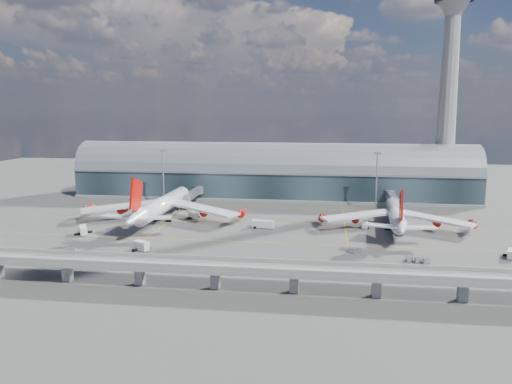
# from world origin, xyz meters

# --- Properties ---
(ground) EXTENTS (500.00, 500.00, 0.00)m
(ground) POSITION_xyz_m (0.00, 0.00, 0.00)
(ground) COLOR #474744
(ground) RESTS_ON ground
(taxi_lines) EXTENTS (200.00, 80.12, 0.01)m
(taxi_lines) POSITION_xyz_m (0.00, 22.11, 0.01)
(taxi_lines) COLOR gold
(taxi_lines) RESTS_ON ground
(terminal) EXTENTS (200.00, 30.00, 28.00)m
(terminal) POSITION_xyz_m (0.00, 77.99, 11.34)
(terminal) COLOR #1D2B31
(terminal) RESTS_ON ground
(control_tower) EXTENTS (19.00, 19.00, 103.00)m
(control_tower) POSITION_xyz_m (85.00, 83.00, 51.64)
(control_tower) COLOR gray
(control_tower) RESTS_ON ground
(guideway) EXTENTS (220.00, 8.50, 7.20)m
(guideway) POSITION_xyz_m (-0.00, -55.00, 5.29)
(guideway) COLOR gray
(guideway) RESTS_ON ground
(floodlight_mast_left) EXTENTS (3.00, 0.70, 25.70)m
(floodlight_mast_left) POSITION_xyz_m (-50.00, 55.00, 13.63)
(floodlight_mast_left) COLOR gray
(floodlight_mast_left) RESTS_ON ground
(floodlight_mast_right) EXTENTS (3.00, 0.70, 25.70)m
(floodlight_mast_right) POSITION_xyz_m (50.00, 55.00, 13.63)
(floodlight_mast_right) COLOR gray
(floodlight_mast_right) RESTS_ON ground
(airliner_left) EXTENTS (68.26, 71.65, 21.90)m
(airliner_left) POSITION_xyz_m (-38.44, 17.49, 6.26)
(airliner_left) COLOR white
(airliner_left) RESTS_ON ground
(airliner_right) EXTENTS (58.30, 60.95, 19.33)m
(airliner_right) POSITION_xyz_m (53.66, 15.83, 5.01)
(airliner_right) COLOR white
(airliner_right) RESTS_ON ground
(jet_bridge_left) EXTENTS (4.40, 28.00, 7.25)m
(jet_bridge_left) POSITION_xyz_m (-34.94, 53.12, 5.18)
(jet_bridge_left) COLOR gray
(jet_bridge_left) RESTS_ON ground
(jet_bridge_right) EXTENTS (4.40, 32.00, 7.25)m
(jet_bridge_right) POSITION_xyz_m (57.28, 51.18, 5.18)
(jet_bridge_right) COLOR gray
(jet_bridge_right) RESTS_ON ground
(service_truck_0) EXTENTS (5.61, 7.22, 2.92)m
(service_truck_0) POSITION_xyz_m (-59.51, -7.93, 1.51)
(service_truck_0) COLOR silver
(service_truck_0) RESTS_ON ground
(service_truck_1) EXTENTS (5.94, 4.68, 3.14)m
(service_truck_1) POSITION_xyz_m (-30.88, -25.33, 1.58)
(service_truck_1) COLOR silver
(service_truck_1) RESTS_ON ground
(service_truck_2) EXTENTS (8.64, 3.44, 3.05)m
(service_truck_2) POSITION_xyz_m (3.77, 10.33, 1.59)
(service_truck_2) COLOR silver
(service_truck_2) RESTS_ON ground
(service_truck_3) EXTENTS (4.12, 6.00, 2.71)m
(service_truck_3) POSITION_xyz_m (83.80, -17.47, 1.39)
(service_truck_3) COLOR silver
(service_truck_3) RESTS_ON ground
(service_truck_4) EXTENTS (2.91, 4.86, 2.65)m
(service_truck_4) POSITION_xyz_m (42.52, 15.91, 1.33)
(service_truck_4) COLOR silver
(service_truck_4) RESTS_ON ground
(service_truck_5) EXTENTS (5.26, 5.87, 2.77)m
(service_truck_5) POSITION_xyz_m (-26.84, 23.14, 1.42)
(service_truck_5) COLOR silver
(service_truck_5) RESTS_ON ground
(cargo_train_0) EXTENTS (5.06, 1.79, 1.70)m
(cargo_train_0) POSITION_xyz_m (-52.83, -30.71, 0.89)
(cargo_train_0) COLOR gray
(cargo_train_0) RESTS_ON ground
(cargo_train_1) EXTENTS (7.22, 3.31, 1.58)m
(cargo_train_1) POSITION_xyz_m (54.81, -25.61, 0.83)
(cargo_train_1) COLOR gray
(cargo_train_1) RESTS_ON ground
(cargo_train_2) EXTENTS (4.72, 2.26, 1.54)m
(cargo_train_2) POSITION_xyz_m (37.21, -18.07, 0.80)
(cargo_train_2) COLOR gray
(cargo_train_2) RESTS_ON ground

